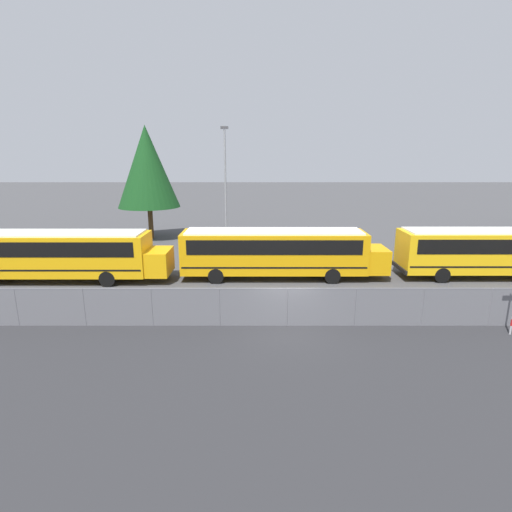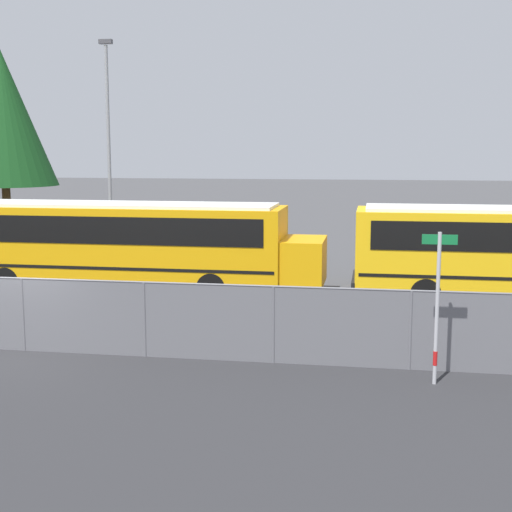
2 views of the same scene
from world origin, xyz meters
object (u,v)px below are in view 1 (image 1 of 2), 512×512
Objects in this scene: school_bus_3 at (495,249)px; tree_0 at (146,167)px; light_pole at (225,184)px; school_bus_2 at (277,250)px; school_bus_1 at (59,252)px.

school_bus_3 is 27.98m from tree_0.
light_pole is at bearing 154.04° from school_bus_3.
school_bus_3 is at bearing 0.68° from school_bus_2.
tree_0 is at bearing 153.64° from school_bus_3.
tree_0 reaches higher than school_bus_3.
tree_0 reaches higher than school_bus_2.
school_bus_2 is 17.29m from tree_0.
light_pole reaches higher than school_bus_2.
school_bus_2 is (13.28, 0.58, 0.00)m from school_bus_1.
school_bus_1 is 26.92m from school_bus_3.
light_pole is (-3.84, 8.67, 3.45)m from school_bus_2.
school_bus_2 is at bearing -179.32° from school_bus_3.
school_bus_1 is at bearing -135.60° from light_pole.
school_bus_1 is 13.29m from school_bus_2.
school_bus_2 is at bearing -66.10° from light_pole.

